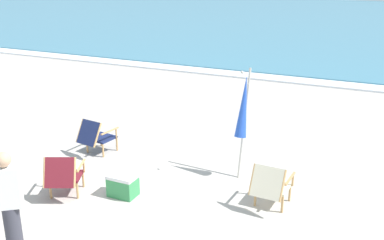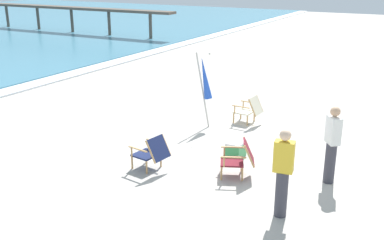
{
  "view_description": "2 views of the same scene",
  "coord_description": "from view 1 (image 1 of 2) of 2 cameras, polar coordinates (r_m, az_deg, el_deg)",
  "views": [
    {
      "loc": [
        4.11,
        -5.91,
        3.84
      ],
      "look_at": [
        0.51,
        1.9,
        0.88
      ],
      "focal_mm": 42.0,
      "sensor_mm": 36.0,
      "label": 1
    },
    {
      "loc": [
        -8.96,
        -3.81,
        4.16
      ],
      "look_at": [
        0.37,
        1.36,
        0.6
      ],
      "focal_mm": 42.0,
      "sensor_mm": 36.0,
      "label": 2
    }
  ],
  "objects": [
    {
      "name": "beach_chair_front_right",
      "position": [
        8.12,
        -16.02,
        -6.69
      ],
      "size": [
        0.82,
        0.89,
        0.8
      ],
      "color": "maroon",
      "rests_on": "ground"
    },
    {
      "name": "umbrella_furled_blue",
      "position": [
        8.34,
        6.56,
        1.6
      ],
      "size": [
        0.24,
        0.53,
        2.09
      ],
      "color": "#B7B2A8",
      "rests_on": "ground"
    },
    {
      "name": "sea",
      "position": [
        36.33,
        18.55,
        12.05
      ],
      "size": [
        80.0,
        40.0,
        0.1
      ],
      "primitive_type": "cube",
      "color": "teal",
      "rests_on": "ground"
    },
    {
      "name": "person_near_chairs",
      "position": [
        6.45,
        -22.1,
        -10.3
      ],
      "size": [
        0.39,
        0.36,
        1.63
      ],
      "color": "#383842",
      "rests_on": "ground"
    },
    {
      "name": "beach_chair_mid_center",
      "position": [
        9.76,
        -12.12,
        -1.95
      ],
      "size": [
        0.67,
        0.82,
        0.79
      ],
      "color": "#19234C",
      "rests_on": "ground"
    },
    {
      "name": "ground_plane",
      "position": [
        8.16,
        -8.97,
        -9.36
      ],
      "size": [
        80.0,
        80.0,
        0.0
      ],
      "primitive_type": "plane",
      "color": "#B2AAA0"
    },
    {
      "name": "surf_band",
      "position": [
        16.58,
        9.78,
        5.42
      ],
      "size": [
        80.0,
        1.1,
        0.06
      ],
      "primitive_type": "cube",
      "color": "white",
      "rests_on": "ground"
    },
    {
      "name": "cooler_box",
      "position": [
        8.04,
        -8.78,
        -8.18
      ],
      "size": [
        0.49,
        0.35,
        0.4
      ],
      "color": "#338C4C",
      "rests_on": "ground"
    },
    {
      "name": "beach_chair_front_left",
      "position": [
        7.58,
        9.94,
        -8.1
      ],
      "size": [
        0.62,
        0.76,
        0.79
      ],
      "color": "beige",
      "rests_on": "ground"
    }
  ]
}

